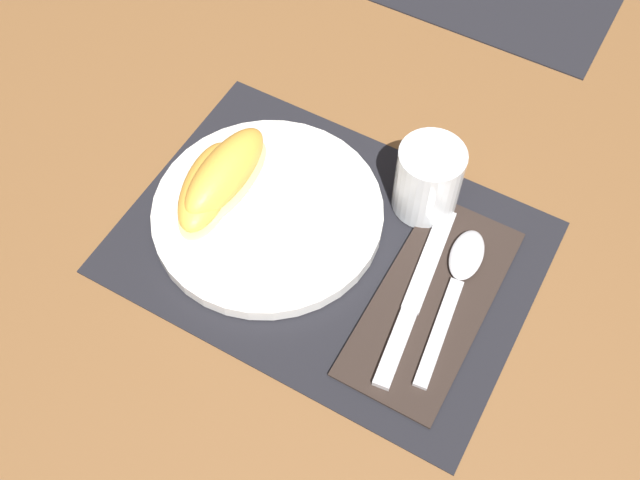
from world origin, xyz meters
name	(u,v)px	position (x,y,z in m)	size (l,w,h in m)	color
ground_plane	(328,248)	(0.00, 0.00, 0.00)	(3.00, 3.00, 0.00)	brown
placemat	(328,247)	(0.00, 0.00, 0.00)	(0.42, 0.31, 0.00)	black
plate	(269,211)	(-0.07, 0.00, 0.01)	(0.25, 0.25, 0.02)	white
juice_glass	(428,183)	(0.06, 0.10, 0.04)	(0.07, 0.07, 0.08)	silver
napkin	(432,301)	(0.12, -0.01, 0.01)	(0.11, 0.24, 0.00)	#2D231E
knife	(415,298)	(0.11, -0.01, 0.01)	(0.04, 0.21, 0.01)	#BCBCC1
spoon	(460,275)	(0.14, 0.03, 0.01)	(0.05, 0.19, 0.01)	#BCBCC1
fork	(265,203)	(-0.08, 0.00, 0.02)	(0.15, 0.14, 0.00)	#BCBCC1
citrus_wedge_0	(225,174)	(-0.13, 0.01, 0.04)	(0.05, 0.14, 0.05)	#F4DB84
citrus_wedge_1	(207,187)	(-0.14, -0.02, 0.03)	(0.08, 0.13, 0.03)	#F4DB84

